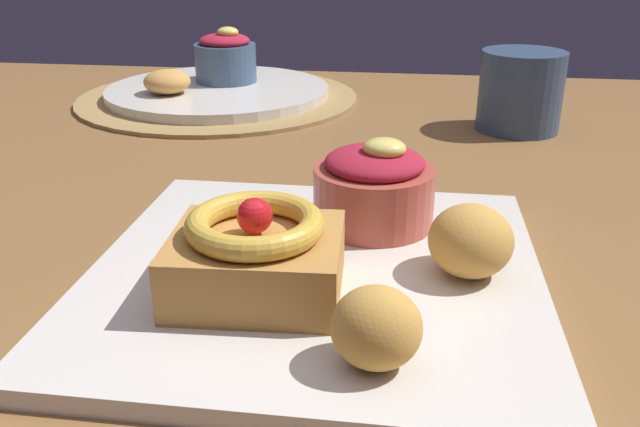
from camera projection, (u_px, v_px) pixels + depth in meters
The scene contains 11 objects.
dining_table at pixel (270, 294), 0.56m from camera, with size 1.57×1.13×0.73m.
woven_placemat at pixel (219, 98), 0.88m from camera, with size 0.36×0.36×0.01m, color #997A47.
front_plate at pixel (316, 275), 0.42m from camera, with size 0.28×0.28×0.01m, color silver.
cake_slice at pixel (256, 254), 0.38m from camera, with size 0.10×0.09×0.06m.
berry_ramekin at pixel (374, 187), 0.47m from camera, with size 0.09×0.09×0.07m.
fritter_front at pixel (471, 241), 0.40m from camera, with size 0.05×0.05×0.04m, color gold.
fritter_middle at pixel (376, 328), 0.32m from camera, with size 0.04×0.04×0.04m, color gold.
back_plate at pixel (218, 91), 0.88m from camera, with size 0.29×0.29×0.01m, color silver.
back_ramekin at pixel (225, 58), 0.89m from camera, with size 0.08×0.08×0.07m.
back_pastry at pixel (167, 82), 0.83m from camera, with size 0.06×0.06×0.03m, color #C68E47.
coffee_mug at pixel (520, 91), 0.73m from camera, with size 0.09×0.09×0.09m, color #334766.
Camera 1 is at (0.11, -0.48, 0.94)m, focal length 37.49 mm.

